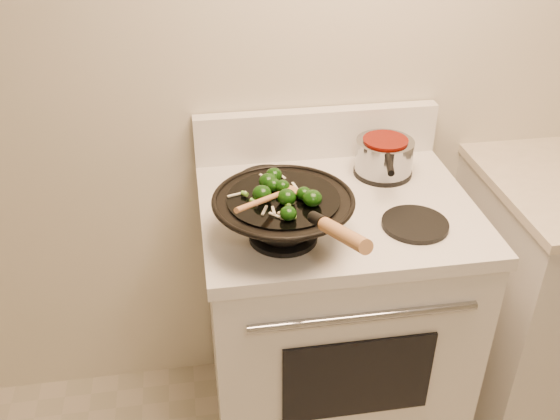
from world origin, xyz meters
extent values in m
plane|color=beige|center=(0.00, 1.50, 1.30)|extent=(3.50, 0.00, 3.50)
cube|color=white|center=(-0.02, 1.17, 0.44)|extent=(0.76, 0.64, 0.88)
cube|color=white|center=(-0.02, 1.17, 0.90)|extent=(0.78, 0.66, 0.04)
cube|color=white|center=(-0.02, 1.47, 1.00)|extent=(0.78, 0.05, 0.16)
cylinder|color=#919399|center=(-0.02, 0.84, 0.78)|extent=(0.60, 0.02, 0.02)
cube|color=black|center=(-0.02, 0.84, 0.55)|extent=(0.42, 0.01, 0.28)
cylinder|color=black|center=(-0.20, 1.02, 0.93)|extent=(0.18, 0.18, 0.01)
cylinder|color=black|center=(0.16, 1.02, 0.93)|extent=(0.18, 0.18, 0.01)
cylinder|color=black|center=(-0.20, 1.32, 0.93)|extent=(0.18, 0.18, 0.01)
cylinder|color=black|center=(0.16, 1.32, 0.93)|extent=(0.18, 0.18, 0.01)
torus|color=black|center=(-0.20, 1.02, 1.04)|extent=(0.36, 0.36, 0.01)
cylinder|color=black|center=(-0.20, 1.02, 1.04)|extent=(0.29, 0.29, 0.01)
cylinder|color=black|center=(-0.16, 0.82, 1.10)|extent=(0.04, 0.07, 0.04)
cylinder|color=#B47846|center=(-0.13, 0.70, 1.14)|extent=(0.07, 0.19, 0.09)
ellipsoid|color=black|center=(-0.26, 1.02, 1.06)|extent=(0.05, 0.05, 0.04)
cylinder|color=#5A8730|center=(-0.24, 1.02, 1.05)|extent=(0.02, 0.02, 0.02)
ellipsoid|color=black|center=(-0.15, 1.01, 1.06)|extent=(0.03, 0.03, 0.03)
ellipsoid|color=black|center=(-0.22, 1.06, 1.06)|extent=(0.04, 0.04, 0.03)
ellipsoid|color=black|center=(-0.23, 1.09, 1.06)|extent=(0.04, 0.04, 0.03)
cylinder|color=#5A8730|center=(-0.21, 1.09, 1.05)|extent=(0.02, 0.02, 0.02)
ellipsoid|color=black|center=(-0.20, 1.05, 1.06)|extent=(0.04, 0.04, 0.03)
ellipsoid|color=black|center=(-0.15, 1.01, 1.06)|extent=(0.04, 0.04, 0.03)
ellipsoid|color=black|center=(-0.20, 0.99, 1.06)|extent=(0.05, 0.05, 0.04)
cylinder|color=#5A8730|center=(-0.18, 0.99, 1.05)|extent=(0.01, 0.01, 0.01)
ellipsoid|color=black|center=(-0.14, 0.97, 1.06)|extent=(0.05, 0.05, 0.04)
ellipsoid|color=black|center=(-0.21, 1.11, 1.06)|extent=(0.04, 0.04, 0.04)
ellipsoid|color=black|center=(-0.21, 0.92, 1.06)|extent=(0.04, 0.04, 0.03)
cylinder|color=#5A8730|center=(-0.19, 0.92, 1.05)|extent=(0.02, 0.01, 0.02)
ellipsoid|color=black|center=(-0.23, 1.08, 1.06)|extent=(0.05, 0.05, 0.04)
ellipsoid|color=black|center=(-0.23, 1.09, 1.06)|extent=(0.04, 0.04, 0.03)
cube|color=white|center=(-0.24, 0.96, 1.05)|extent=(0.01, 0.04, 0.00)
cube|color=white|center=(-0.26, 0.96, 1.05)|extent=(0.02, 0.04, 0.00)
cube|color=white|center=(-0.23, 0.93, 1.05)|extent=(0.04, 0.04, 0.00)
cube|color=white|center=(-0.12, 1.00, 1.05)|extent=(0.02, 0.04, 0.00)
cube|color=white|center=(-0.23, 1.13, 1.05)|extent=(0.04, 0.04, 0.00)
cube|color=white|center=(-0.27, 1.01, 1.05)|extent=(0.01, 0.05, 0.00)
cube|color=white|center=(-0.15, 1.02, 1.05)|extent=(0.03, 0.03, 0.00)
cube|color=white|center=(-0.32, 1.05, 1.05)|extent=(0.05, 0.02, 0.00)
cube|color=white|center=(-0.16, 1.07, 1.05)|extent=(0.01, 0.04, 0.00)
cube|color=white|center=(-0.19, 1.13, 1.05)|extent=(0.02, 0.04, 0.00)
cylinder|color=#62A635|center=(-0.28, 1.00, 1.05)|extent=(0.01, 0.03, 0.02)
cylinder|color=#62A635|center=(-0.19, 0.99, 1.05)|extent=(0.01, 0.02, 0.01)
cylinder|color=#62A635|center=(-0.19, 0.99, 1.05)|extent=(0.02, 0.03, 0.02)
cylinder|color=#62A635|center=(-0.30, 1.04, 1.05)|extent=(0.02, 0.03, 0.02)
cylinder|color=#62A635|center=(-0.20, 0.97, 1.05)|extent=(0.02, 0.02, 0.02)
sphere|color=beige|center=(-0.20, 1.08, 1.05)|extent=(0.01, 0.01, 0.01)
sphere|color=beige|center=(-0.24, 1.03, 1.05)|extent=(0.01, 0.01, 0.01)
sphere|color=beige|center=(-0.22, 0.94, 1.05)|extent=(0.01, 0.01, 0.01)
ellipsoid|color=#B47846|center=(-0.18, 1.04, 1.05)|extent=(0.07, 0.07, 0.01)
cylinder|color=#B47846|center=(-0.26, 0.95, 1.08)|extent=(0.16, 0.17, 0.07)
cylinder|color=#919399|center=(0.16, 1.32, 0.98)|extent=(0.18, 0.18, 0.10)
cylinder|color=#610C04|center=(0.16, 1.32, 1.03)|extent=(0.14, 0.14, 0.01)
cylinder|color=black|center=(0.13, 1.18, 1.03)|extent=(0.04, 0.11, 0.02)
camera|label=1|loc=(-0.42, -0.31, 1.85)|focal=40.00mm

